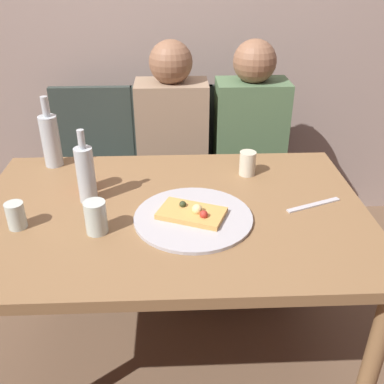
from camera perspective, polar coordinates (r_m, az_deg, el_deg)
name	(u,v)px	position (r m, az deg, el deg)	size (l,w,h in m)	color
ground_plane	(175,352)	(2.03, -2.24, -20.11)	(8.00, 8.00, 0.00)	brown
dining_table	(172,228)	(1.60, -2.69, -4.65)	(1.39, 0.92, 0.73)	olive
pizza_tray	(193,218)	(1.49, 0.16, -3.36)	(0.41, 0.41, 0.01)	#ADADB2
pizza_slice_last	(192,213)	(1.48, 0.04, -2.72)	(0.25, 0.20, 0.05)	tan
wine_bottle	(51,140)	(1.91, -17.96, 6.53)	(0.08, 0.08, 0.30)	#B2BCC1
beer_bottle	(86,174)	(1.59, -13.69, 2.35)	(0.07, 0.07, 0.27)	#B2BCC1
tumbler_near	(247,163)	(1.78, 7.25, 3.74)	(0.07, 0.07, 0.10)	beige
tumbler_far	(96,217)	(1.43, -12.44, -3.24)	(0.07, 0.07, 0.11)	#B7C6BC
wine_glass	(16,215)	(1.54, -21.99, -2.85)	(0.06, 0.06, 0.09)	#B7C6BC
soda_can	(86,175)	(1.69, -13.64, 2.14)	(0.07, 0.07, 0.12)	pink
table_knife	(314,206)	(1.62, 15.63, -1.71)	(0.22, 0.02, 0.01)	#B7B7BC
chair_left	(94,163)	(2.45, -12.66, 3.73)	(0.44, 0.44, 0.90)	#2D3833
chair_middle	(173,161)	(2.41, -2.48, 4.01)	(0.44, 0.44, 0.90)	#2D3833
chair_right	(246,160)	(2.44, 7.05, 4.16)	(0.44, 0.44, 0.90)	#2D3833
guest_in_sweater	(173,151)	(2.22, -2.53, 5.32)	(0.36, 0.56, 1.17)	#937A60
guest_in_beanie	(252,150)	(2.26, 7.82, 5.46)	(0.36, 0.56, 1.17)	#4C6B47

